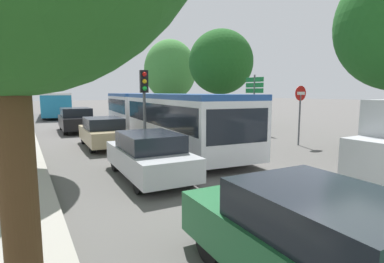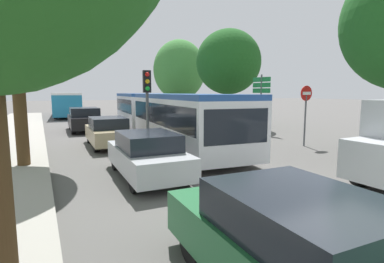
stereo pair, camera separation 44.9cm
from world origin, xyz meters
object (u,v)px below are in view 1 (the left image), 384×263
queued_car_silver (149,155)px  no_entry_sign (300,106)px  tree_left_mid (9,9)px  tree_right_far (170,70)px  traffic_light (144,93)px  tree_right_mid (221,64)px  direction_sign_post (254,92)px  queued_car_green (319,245)px  city_bus_rear (55,103)px  articulated_bus (156,113)px  queued_car_tan (103,132)px  queued_car_black (76,120)px

queued_car_silver → no_entry_sign: no_entry_sign is taller
tree_left_mid → tree_right_far: bearing=51.0°
traffic_light → tree_right_mid: bearing=137.3°
queued_car_silver → direction_sign_post: (9.49, 6.32, 1.89)m
tree_left_mid → tree_right_mid: size_ratio=1.05×
queued_car_green → traffic_light: traffic_light is taller
queued_car_green → tree_right_far: bearing=-19.7°
queued_car_silver → no_entry_sign: bearing=-76.4°
queued_car_silver → no_entry_sign: (8.27, 1.68, 1.19)m
queued_car_green → tree_right_mid: 18.99m
city_bus_rear → tree_right_far: size_ratio=1.52×
city_bus_rear → direction_sign_post: 22.30m
queued_car_silver → tree_right_far: bearing=-25.1°
tree_right_mid → direction_sign_post: bearing=-90.3°
queued_car_green → tree_right_far: 27.07m
queued_car_silver → tree_right_far: size_ratio=0.52×
queued_car_green → direction_sign_post: (9.68, 12.26, 1.87)m
traffic_light → articulated_bus: bearing=160.5°
no_entry_sign → tree_right_mid: 8.76m
queued_car_tan → queued_car_black: 6.43m
tree_right_far → tree_left_mid: bearing=-129.0°
tree_right_mid → queued_car_green: bearing=-121.4°
direction_sign_post → tree_left_mid: bearing=8.3°
articulated_bus → tree_right_far: (6.54, 11.85, 3.29)m
queued_car_silver → queued_car_black: (-0.18, 12.22, 0.09)m
direction_sign_post → tree_right_mid: tree_right_mid is taller
traffic_light → queued_car_black: bearing=-161.1°
queued_car_green → queued_car_tan: 11.74m
queued_car_tan → no_entry_sign: bearing=-114.5°
queued_car_silver → direction_sign_post: size_ratio=1.09×
queued_car_silver → traffic_light: traffic_light is taller
queued_car_silver → tree_right_mid: tree_right_mid is taller
tree_right_far → articulated_bus: bearing=-118.9°
articulated_bus → traffic_light: bearing=-24.0°
tree_right_far → queued_car_silver: bearing=-117.2°
tree_left_mid → queued_car_green: bearing=-70.3°
city_bus_rear → tree_left_mid: size_ratio=1.59×
city_bus_rear → tree_left_mid: 24.10m
traffic_light → tree_right_mid: tree_right_mid is taller
queued_car_green → direction_sign_post: direction_sign_post is taller
queued_car_tan → city_bus_rear: bearing=2.4°
queued_car_silver → tree_right_mid: 14.28m
queued_car_tan → tree_right_mid: bearing=-64.4°
queued_car_silver → traffic_light: size_ratio=1.16×
city_bus_rear → queued_car_black: 14.21m
city_bus_rear → queued_car_green: bearing=-175.8°
traffic_light → no_entry_sign: size_ratio=1.21×
queued_car_tan → direction_sign_post: 9.66m
no_entry_sign → direction_sign_post: size_ratio=0.78×
articulated_bus → queued_car_black: articulated_bus is taller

